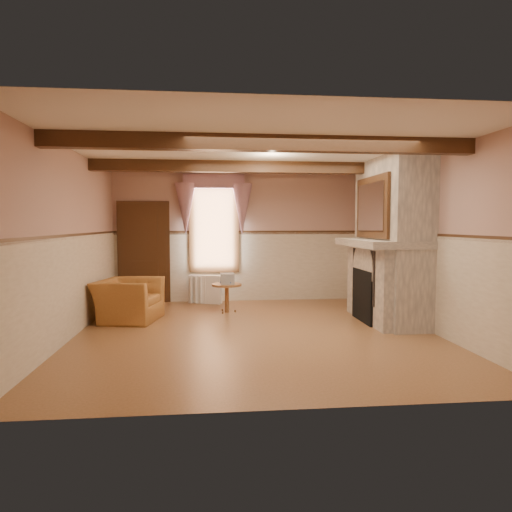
{
  "coord_description": "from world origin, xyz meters",
  "views": [
    {
      "loc": [
        -0.7,
        -6.98,
        1.68
      ],
      "look_at": [
        0.09,
        0.8,
        1.14
      ],
      "focal_mm": 32.0,
      "sensor_mm": 36.0,
      "label": 1
    }
  ],
  "objects": [
    {
      "name": "radiator",
      "position": [
        -0.8,
        2.7,
        0.3
      ],
      "size": [
        0.72,
        0.39,
        0.6
      ],
      "primitive_type": "cube",
      "rotation": [
        0.0,
        0.0,
        -0.33
      ],
      "color": "white",
      "rests_on": "floor"
    },
    {
      "name": "wall_right",
      "position": [
        2.75,
        0.0,
        1.4
      ],
      "size": [
        0.02,
        6.0,
        2.8
      ],
      "primitive_type": "cube",
      "color": "tan",
      "rests_on": "floor"
    },
    {
      "name": "mantel",
      "position": [
        2.24,
        0.6,
        1.36
      ],
      "size": [
        1.05,
        2.05,
        0.12
      ],
      "primitive_type": "cube",
      "color": "gray",
      "rests_on": "fireplace"
    },
    {
      "name": "oil_lamp",
      "position": [
        2.24,
        1.17,
        1.56
      ],
      "size": [
        0.11,
        0.11,
        0.28
      ],
      "primitive_type": "cylinder",
      "color": "gold",
      "rests_on": "mantel"
    },
    {
      "name": "wall_back",
      "position": [
        0.0,
        3.0,
        1.4
      ],
      "size": [
        5.5,
        0.02,
        2.8
      ],
      "primitive_type": "cube",
      "color": "tan",
      "rests_on": "floor"
    },
    {
      "name": "window_drapes",
      "position": [
        -0.6,
        2.88,
        2.25
      ],
      "size": [
        1.3,
        0.14,
        1.4
      ],
      "primitive_type": "cube",
      "color": "gray",
      "rests_on": "wall_back"
    },
    {
      "name": "ceiling_beam_front",
      "position": [
        0.0,
        -1.2,
        2.7
      ],
      "size": [
        5.5,
        0.18,
        0.2
      ],
      "primitive_type": "cube",
      "color": "black",
      "rests_on": "ceiling"
    },
    {
      "name": "wall_left",
      "position": [
        -2.75,
        0.0,
        1.4
      ],
      "size": [
        0.02,
        6.0,
        2.8
      ],
      "primitive_type": "cube",
      "color": "tan",
      "rests_on": "floor"
    },
    {
      "name": "side_table",
      "position": [
        -0.38,
        1.65,
        0.28
      ],
      "size": [
        0.72,
        0.72,
        0.55
      ],
      "primitive_type": "cylinder",
      "rotation": [
        0.0,
        0.0,
        0.31
      ],
      "color": "brown",
      "rests_on": "floor"
    },
    {
      "name": "ceiling",
      "position": [
        0.0,
        0.0,
        2.8
      ],
      "size": [
        5.5,
        6.0,
        0.01
      ],
      "primitive_type": "cube",
      "color": "silver",
      "rests_on": "wall_back"
    },
    {
      "name": "ceiling_beam_back",
      "position": [
        0.0,
        1.2,
        2.7
      ],
      "size": [
        5.5,
        0.18,
        0.2
      ],
      "primitive_type": "cube",
      "color": "black",
      "rests_on": "ceiling"
    },
    {
      "name": "overmantel_mirror",
      "position": [
        2.06,
        0.6,
        1.97
      ],
      "size": [
        0.06,
        1.44,
        1.04
      ],
      "primitive_type": "cube",
      "color": "silver",
      "rests_on": "fireplace"
    },
    {
      "name": "floor",
      "position": [
        0.0,
        0.0,
        0.0
      ],
      "size": [
        5.5,
        6.0,
        0.01
      ],
      "primitive_type": "cube",
      "color": "brown",
      "rests_on": "ground"
    },
    {
      "name": "fireplace",
      "position": [
        2.42,
        0.6,
        1.4
      ],
      "size": [
        0.85,
        2.0,
        2.8
      ],
      "primitive_type": "cube",
      "color": "gray",
      "rests_on": "floor"
    },
    {
      "name": "mantel_clock",
      "position": [
        2.24,
        1.14,
        1.52
      ],
      "size": [
        0.14,
        0.24,
        0.2
      ],
      "primitive_type": "cube",
      "color": "black",
      "rests_on": "mantel"
    },
    {
      "name": "jar_yellow",
      "position": [
        2.24,
        0.26,
        1.48
      ],
      "size": [
        0.06,
        0.06,
        0.12
      ],
      "primitive_type": "cylinder",
      "color": "yellow",
      "rests_on": "mantel"
    },
    {
      "name": "candle_red",
      "position": [
        2.24,
        0.1,
        1.5
      ],
      "size": [
        0.06,
        0.06,
        0.16
      ],
      "primitive_type": "cylinder",
      "color": "#A52D14",
      "rests_on": "mantel"
    },
    {
      "name": "window",
      "position": [
        -0.6,
        2.97,
        1.65
      ],
      "size": [
        1.06,
        0.08,
        2.02
      ],
      "primitive_type": "cube",
      "color": "white",
      "rests_on": "wall_back"
    },
    {
      "name": "firebox",
      "position": [
        2.0,
        0.6,
        0.45
      ],
      "size": [
        0.2,
        0.95,
        0.9
      ],
      "primitive_type": "cube",
      "color": "black",
      "rests_on": "floor"
    },
    {
      "name": "door",
      "position": [
        -2.1,
        2.94,
        1.05
      ],
      "size": [
        1.1,
        0.1,
        2.1
      ],
      "primitive_type": "cube",
      "color": "black",
      "rests_on": "floor"
    },
    {
      "name": "wainscot",
      "position": [
        0.0,
        0.0,
        0.75
      ],
      "size": [
        5.5,
        6.0,
        1.5
      ],
      "primitive_type": null,
      "color": "beige",
      "rests_on": "floor"
    },
    {
      "name": "book_stack",
      "position": [
        -0.37,
        1.63,
        0.65
      ],
      "size": [
        0.26,
        0.32,
        0.2
      ],
      "primitive_type": "cube",
      "rotation": [
        0.0,
        0.0,
        -0.0
      ],
      "color": "#B7AD8C",
      "rests_on": "side_table"
    },
    {
      "name": "armchair",
      "position": [
        -2.11,
        1.09,
        0.36
      ],
      "size": [
        1.17,
        1.28,
        0.72
      ],
      "primitive_type": "imported",
      "rotation": [
        0.0,
        0.0,
        1.37
      ],
      "color": "#9E662D",
      "rests_on": "floor"
    },
    {
      "name": "bowl",
      "position": [
        2.24,
        0.85,
        1.46
      ],
      "size": [
        0.32,
        0.32,
        0.08
      ],
      "primitive_type": "imported",
      "color": "brown",
      "rests_on": "mantel"
    },
    {
      "name": "wall_front",
      "position": [
        0.0,
        -3.0,
        1.4
      ],
      "size": [
        5.5,
        0.02,
        2.8
      ],
      "primitive_type": "cube",
      "color": "tan",
      "rests_on": "floor"
    },
    {
      "name": "chair_rail",
      "position": [
        0.0,
        0.0,
        1.5
      ],
      "size": [
        5.5,
        6.0,
        0.08
      ],
      "primitive_type": null,
      "color": "black",
      "rests_on": "wainscot"
    }
  ]
}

